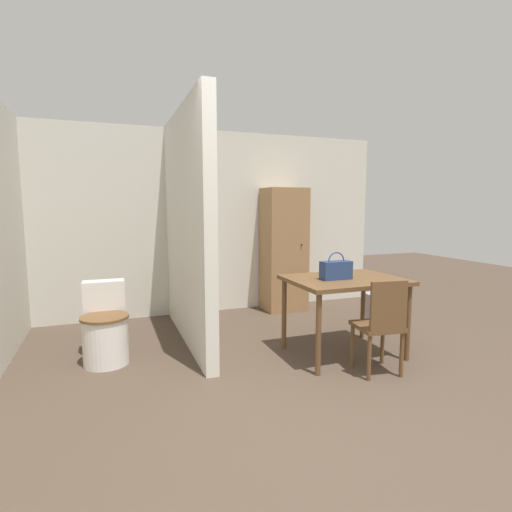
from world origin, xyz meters
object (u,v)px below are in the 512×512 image
(wooden_cabinet, at_px, (284,250))
(space_heater, at_px, (377,309))
(wooden_chair, at_px, (381,323))
(handbag, at_px, (336,270))
(toilet, at_px, (105,330))
(dining_table, at_px, (344,287))

(wooden_cabinet, height_order, space_heater, wooden_cabinet)
(wooden_chair, distance_m, handbag, 0.67)
(wooden_chair, xyz_separation_m, space_heater, (0.93, 1.26, -0.26))
(toilet, height_order, handbag, handbag)
(handbag, xyz_separation_m, wooden_cabinet, (0.29, 1.86, -0.00))
(toilet, distance_m, space_heater, 3.20)
(handbag, bearing_deg, space_heater, 34.78)
(dining_table, height_order, toilet, dining_table)
(dining_table, relative_size, space_heater, 2.70)
(dining_table, xyz_separation_m, space_heater, (0.96, 0.72, -0.49))
(wooden_cabinet, xyz_separation_m, space_heater, (0.79, -1.11, -0.66))
(wooden_chair, relative_size, toilet, 1.15)
(wooden_chair, height_order, space_heater, wooden_chair)
(dining_table, relative_size, wooden_cabinet, 0.63)
(dining_table, relative_size, handbag, 3.61)
(dining_table, bearing_deg, toilet, 164.34)
(dining_table, bearing_deg, space_heater, 36.86)
(handbag, relative_size, space_heater, 0.75)
(dining_table, xyz_separation_m, toilet, (-2.23, 0.63, -0.38))
(dining_table, bearing_deg, wooden_chair, -86.64)
(toilet, relative_size, handbag, 2.47)
(toilet, distance_m, handbag, 2.28)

